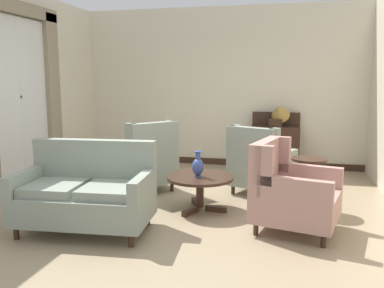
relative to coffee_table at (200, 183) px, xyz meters
name	(u,v)px	position (x,y,z in m)	size (l,w,h in m)	color
ground	(177,217)	(-0.22, -0.34, -0.37)	(9.11, 9.11, 0.00)	#9E896B
wall_back	(221,87)	(-0.22, 2.92, 1.16)	(5.67, 0.08, 3.05)	beige
wall_left	(23,89)	(-2.98, 0.64, 1.16)	(0.08, 4.55, 3.05)	beige
baseboard_back	(219,162)	(-0.22, 2.86, -0.31)	(5.51, 0.03, 0.12)	#382319
window_with_curtains	(21,86)	(-2.88, 0.45, 1.21)	(0.12, 1.95, 2.65)	silver
coffee_table	(200,183)	(0.00, 0.00, 0.00)	(0.86, 0.86, 0.45)	#382319
porcelain_vase	(198,166)	(-0.02, -0.04, 0.23)	(0.15, 0.15, 0.34)	#384C93
settee	(86,194)	(-1.10, -0.98, 0.05)	(1.52, 0.92, 0.99)	gray
armchair_back_corner	(146,162)	(-0.98, 0.68, 0.09)	(1.10, 1.09, 1.07)	gray
armchair_beside_settee	(260,165)	(0.70, 0.98, 0.06)	(1.03, 1.12, 1.02)	gray
armchair_far_left	(290,193)	(1.13, -0.45, 0.06)	(1.04, 1.00, 1.01)	tan
side_table	(308,180)	(1.36, 0.31, 0.04)	(0.45, 0.45, 0.69)	#382319
sideboard	(275,145)	(0.86, 2.62, 0.11)	(0.88, 0.37, 1.08)	#382319
gramophone	(279,113)	(0.91, 2.53, 0.71)	(0.41, 0.50, 0.52)	#382319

